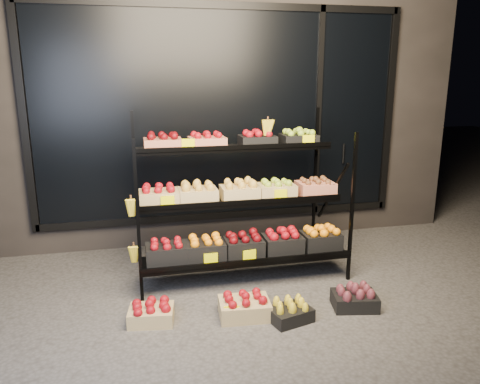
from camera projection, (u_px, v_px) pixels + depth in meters
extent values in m
plane|color=#514F4C|center=(255.00, 298.00, 4.36)|extent=(24.00, 24.00, 0.00)
cube|color=#2D2826|center=(207.00, 94.00, 6.38)|extent=(6.00, 2.00, 3.50)
cube|color=black|center=(221.00, 116.00, 5.47)|extent=(4.20, 0.04, 2.40)
cube|color=black|center=(223.00, 215.00, 5.75)|extent=(4.30, 0.06, 0.08)
cube|color=black|center=(221.00, 5.00, 5.15)|extent=(4.30, 0.06, 0.08)
cube|color=black|center=(24.00, 120.00, 4.98)|extent=(0.08, 0.06, 2.50)
cube|color=black|center=(388.00, 112.00, 5.92)|extent=(0.08, 0.06, 2.50)
cube|color=black|center=(318.00, 114.00, 5.71)|extent=(0.06, 0.06, 2.50)
cylinder|color=black|center=(343.00, 154.00, 5.88)|extent=(0.02, 0.02, 0.25)
cube|color=black|center=(138.00, 223.00, 4.12)|extent=(0.03, 0.03, 1.50)
cube|color=black|center=(352.00, 209.00, 4.57)|extent=(0.03, 0.03, 1.50)
cube|color=black|center=(136.00, 189.00, 5.02)|extent=(0.03, 0.03, 1.66)
cube|color=black|center=(315.00, 179.00, 5.46)|extent=(0.03, 0.03, 1.66)
cube|color=black|center=(246.00, 257.00, 4.63)|extent=(2.05, 0.42, 0.03)
cube|color=black|center=(251.00, 262.00, 4.43)|extent=(2.05, 0.02, 0.05)
cube|color=black|center=(239.00, 201.00, 4.79)|extent=(2.05, 0.40, 0.03)
cube|color=black|center=(244.00, 203.00, 4.60)|extent=(2.05, 0.02, 0.05)
cube|color=black|center=(233.00, 148.00, 4.94)|extent=(2.05, 0.40, 0.03)
cube|color=black|center=(237.00, 148.00, 4.76)|extent=(2.05, 0.02, 0.05)
cube|color=tan|center=(163.00, 144.00, 4.77)|extent=(0.38, 0.28, 0.11)
ellipsoid|color=#5E070B|center=(162.00, 136.00, 4.75)|extent=(0.32, 0.24, 0.07)
cube|color=tan|center=(207.00, 142.00, 4.87)|extent=(0.38, 0.28, 0.11)
ellipsoid|color=maroon|center=(207.00, 134.00, 4.84)|extent=(0.32, 0.24, 0.07)
cube|color=black|center=(257.00, 141.00, 4.98)|extent=(0.38, 0.28, 0.11)
ellipsoid|color=maroon|center=(257.00, 133.00, 4.96)|extent=(0.32, 0.24, 0.07)
cube|color=black|center=(299.00, 139.00, 5.09)|extent=(0.38, 0.28, 0.11)
ellipsoid|color=#A0C531|center=(299.00, 132.00, 5.07)|extent=(0.32, 0.24, 0.07)
cube|color=tan|center=(159.00, 198.00, 4.59)|extent=(0.38, 0.28, 0.14)
ellipsoid|color=maroon|center=(159.00, 188.00, 4.56)|extent=(0.32, 0.24, 0.07)
cube|color=tan|center=(198.00, 195.00, 4.67)|extent=(0.38, 0.28, 0.14)
ellipsoid|color=gold|center=(198.00, 186.00, 4.65)|extent=(0.32, 0.24, 0.07)
cube|color=tan|center=(240.00, 193.00, 4.76)|extent=(0.38, 0.28, 0.14)
ellipsoid|color=gold|center=(240.00, 183.00, 4.74)|extent=(0.32, 0.24, 0.07)
cube|color=tan|center=(276.00, 191.00, 4.85)|extent=(0.38, 0.28, 0.14)
ellipsoid|color=#A0C531|center=(276.00, 181.00, 4.82)|extent=(0.32, 0.24, 0.07)
cube|color=tan|center=(315.00, 189.00, 4.94)|extent=(0.38, 0.28, 0.14)
ellipsoid|color=brown|center=(316.00, 179.00, 4.92)|extent=(0.32, 0.24, 0.07)
cube|color=black|center=(166.00, 254.00, 4.43)|extent=(0.38, 0.28, 0.18)
ellipsoid|color=maroon|center=(166.00, 242.00, 4.40)|extent=(0.32, 0.24, 0.07)
cube|color=black|center=(206.00, 251.00, 4.51)|extent=(0.38, 0.28, 0.18)
ellipsoid|color=orange|center=(206.00, 239.00, 4.48)|extent=(0.32, 0.24, 0.07)
cube|color=black|center=(243.00, 248.00, 4.59)|extent=(0.38, 0.28, 0.18)
ellipsoid|color=#5E070B|center=(243.00, 236.00, 4.56)|extent=(0.32, 0.24, 0.07)
cube|color=black|center=(282.00, 244.00, 4.68)|extent=(0.38, 0.28, 0.18)
ellipsoid|color=maroon|center=(283.00, 233.00, 4.65)|extent=(0.32, 0.24, 0.07)
cube|color=black|center=(321.00, 241.00, 4.77)|extent=(0.38, 0.28, 0.18)
ellipsoid|color=orange|center=(321.00, 230.00, 4.74)|extent=(0.32, 0.24, 0.07)
ellipsoid|color=yellow|center=(131.00, 198.00, 4.07)|extent=(0.14, 0.08, 0.22)
ellipsoid|color=yellow|center=(134.00, 245.00, 4.18)|extent=(0.14, 0.08, 0.22)
ellipsoid|color=yellow|center=(268.00, 119.00, 4.85)|extent=(0.14, 0.08, 0.22)
cube|color=#F6F600|center=(168.00, 202.00, 4.46)|extent=(0.13, 0.01, 0.12)
cube|color=#F6F600|center=(281.00, 195.00, 4.71)|extent=(0.13, 0.01, 0.12)
cube|color=#F6F600|center=(309.00, 141.00, 4.96)|extent=(0.13, 0.01, 0.12)
cube|color=#F6F600|center=(188.00, 145.00, 4.68)|extent=(0.13, 0.01, 0.12)
cube|color=#F6F600|center=(211.00, 259.00, 4.38)|extent=(0.13, 0.01, 0.12)
cube|color=#F6F600|center=(249.00, 256.00, 4.47)|extent=(0.13, 0.01, 0.12)
cube|color=#F6F600|center=(232.00, 317.00, 3.90)|extent=(0.13, 0.01, 0.12)
cube|color=tan|center=(151.00, 315.00, 3.93)|extent=(0.41, 0.32, 0.13)
ellipsoid|color=maroon|center=(151.00, 305.00, 3.90)|extent=(0.34, 0.27, 0.07)
cube|color=black|center=(290.00, 314.00, 3.95)|extent=(0.40, 0.33, 0.12)
ellipsoid|color=yellow|center=(290.00, 305.00, 3.93)|extent=(0.33, 0.28, 0.07)
cube|color=tan|center=(244.00, 308.00, 4.02)|extent=(0.45, 0.35, 0.15)
ellipsoid|color=maroon|center=(244.00, 297.00, 3.99)|extent=(0.38, 0.29, 0.07)
cube|color=black|center=(354.00, 301.00, 4.17)|extent=(0.43, 0.35, 0.13)
ellipsoid|color=brown|center=(355.00, 291.00, 4.15)|extent=(0.36, 0.30, 0.07)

